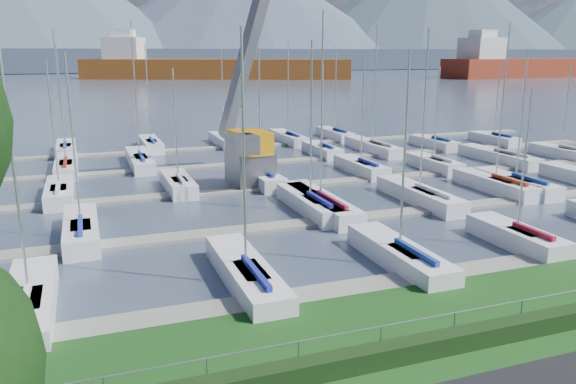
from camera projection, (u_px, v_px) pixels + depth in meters
name	position (u px, v px, depth m)	size (l,w,h in m)	color
water	(103.00, 76.00, 256.77)	(800.00, 540.00, 0.20)	#414D5F
hedge	(412.00, 349.00, 19.20)	(80.00, 0.70, 0.70)	black
fence	(407.00, 322.00, 19.36)	(0.04, 0.04, 80.00)	gray
foothill	(97.00, 60.00, 319.04)	(900.00, 80.00, 12.00)	#404B5E
docks	(226.00, 191.00, 43.41)	(90.00, 41.60, 0.25)	gray
crane	(251.00, 115.00, 45.22)	(6.30, 13.22, 22.35)	#585B60
cargo_ship_mid	(206.00, 69.00, 228.36)	(106.60, 55.86, 21.50)	brown
cargo_ship_east	(530.00, 68.00, 242.38)	(90.50, 22.46, 21.50)	maroon
sailboat_fleet	(199.00, 115.00, 43.93)	(74.45, 49.42, 13.69)	#1B3F95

